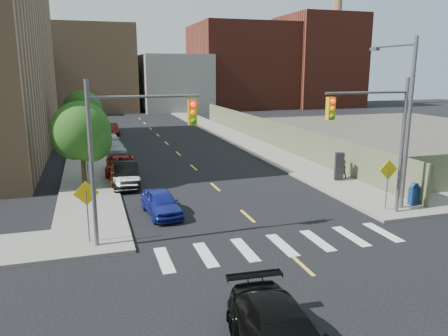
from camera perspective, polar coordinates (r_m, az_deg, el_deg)
ground at (r=15.97m, az=13.47°, el=-15.11°), size 160.00×160.00×0.00m
sidewalk_nw at (r=54.02m, az=-17.41°, el=4.37°), size 3.50×73.00×0.15m
sidewalk_ne at (r=56.13m, az=-1.34°, el=5.24°), size 3.50×73.00×0.15m
fence_north at (r=43.95m, az=5.84°, el=4.65°), size 0.12×44.00×2.50m
gravel_lot at (r=55.50m, az=22.79°, el=4.12°), size 36.00×42.00×0.06m
bg_bldg_midwest at (r=84.04m, az=-16.62°, el=12.28°), size 14.00×16.00×15.00m
bg_bldg_center at (r=83.51m, az=-6.67°, el=11.00°), size 12.00×16.00×10.00m
bg_bldg_east at (r=89.06m, az=2.15°, el=13.11°), size 18.00×18.00×16.00m
bg_bldg_fareast at (r=93.81m, az=12.10°, el=13.43°), size 14.00×16.00×18.00m
smokestack at (r=96.03m, az=14.42°, el=16.29°), size 1.80×1.80×28.00m
signal_nw at (r=18.31m, az=-12.33°, el=3.52°), size 4.59×0.30×7.00m
signal_ne at (r=22.69m, az=19.45°, el=4.82°), size 4.59×0.30×7.00m
streetlight_ne at (r=24.68m, az=22.50°, el=6.78°), size 0.25×3.70×9.00m
warn_sign_nw at (r=19.29m, az=-17.50°, el=-4.04°), size 1.06×0.06×2.83m
warn_sign_ne at (r=24.25m, az=20.63°, el=-0.90°), size 1.06×0.06×2.83m
warn_sign_midwest at (r=32.47m, az=-17.56°, el=2.60°), size 1.06×0.06×2.83m
tree_west_near at (r=28.34m, az=-18.16°, el=4.20°), size 3.66×3.64×5.52m
tree_west_far at (r=43.25m, az=-17.99°, el=6.94°), size 3.66×3.64×5.52m
parked_car_blue at (r=22.83m, az=-8.21°, el=-4.51°), size 1.90×3.95×1.30m
parked_car_black at (r=28.94m, az=-12.79°, el=-0.79°), size 1.74×4.68×1.53m
parked_car_red at (r=32.25m, az=-13.29°, el=0.36°), size 2.49×4.85×1.31m
parked_car_silver at (r=40.31m, az=-14.18°, el=2.69°), size 2.09×4.38×1.23m
parked_car_white at (r=44.52m, az=-14.51°, el=3.62°), size 1.62×3.80×1.28m
parked_car_maroon at (r=52.32m, az=-14.51°, el=4.94°), size 1.79×4.09×1.31m
parked_car_grey at (r=52.89m, az=-15.00°, el=4.98°), size 2.42×4.79×1.30m
mailbox at (r=25.99m, az=23.56°, el=-3.12°), size 0.59×0.52×1.23m
payphone at (r=30.05m, az=14.81°, el=0.21°), size 0.67×0.62×1.85m
pedestrian_west at (r=28.02m, az=-14.34°, el=-0.88°), size 0.49×0.66×1.64m
pedestrian_east at (r=30.76m, az=15.10°, el=0.24°), size 0.88×0.74×1.61m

